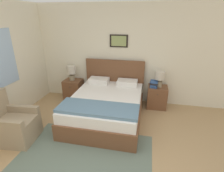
% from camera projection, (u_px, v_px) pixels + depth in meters
% --- Properties ---
extents(wall_back, '(6.83, 0.09, 2.60)m').
position_uv_depth(wall_back, '(119.00, 55.00, 4.69)').
color(wall_back, beige).
rests_on(wall_back, ground_plane).
extents(wall_left, '(0.08, 5.29, 2.60)m').
position_uv_depth(wall_left, '(4.00, 64.00, 3.76)').
color(wall_left, beige).
rests_on(wall_left, ground_plane).
extents(area_rug_main, '(2.30, 1.51, 0.01)m').
position_uv_depth(area_rug_main, '(85.00, 155.00, 3.05)').
color(area_rug_main, slate).
rests_on(area_rug_main, ground_plane).
extents(bed, '(1.60, 2.06, 1.18)m').
position_uv_depth(bed, '(106.00, 106.00, 4.07)').
color(bed, brown).
rests_on(bed, ground_plane).
extents(armchair, '(0.83, 0.71, 0.95)m').
position_uv_depth(armchair, '(12.00, 125.00, 3.35)').
color(armchair, '#998466').
rests_on(armchair, ground_plane).
extents(nightstand_near_window, '(0.49, 0.45, 0.58)m').
position_uv_depth(nightstand_near_window, '(74.00, 90.00, 5.04)').
color(nightstand_near_window, brown).
rests_on(nightstand_near_window, ground_plane).
extents(nightstand_by_door, '(0.49, 0.45, 0.58)m').
position_uv_depth(nightstand_by_door, '(157.00, 97.00, 4.59)').
color(nightstand_by_door, brown).
rests_on(nightstand_by_door, ground_plane).
extents(table_lamp_near_window, '(0.25, 0.25, 0.41)m').
position_uv_depth(table_lamp_near_window, '(72.00, 71.00, 4.84)').
color(table_lamp_near_window, gray).
rests_on(table_lamp_near_window, nightstand_near_window).
extents(table_lamp_by_door, '(0.25, 0.25, 0.41)m').
position_uv_depth(table_lamp_by_door, '(160.00, 77.00, 4.38)').
color(table_lamp_by_door, gray).
rests_on(table_lamp_by_door, nightstand_by_door).
extents(book_thick_bottom, '(0.19, 0.21, 0.04)m').
position_uv_depth(book_thick_bottom, '(154.00, 86.00, 4.45)').
color(book_thick_bottom, '#335693').
rests_on(book_thick_bottom, nightstand_by_door).
extents(book_hardcover_middle, '(0.19, 0.28, 0.03)m').
position_uv_depth(book_hardcover_middle, '(154.00, 85.00, 4.44)').
color(book_hardcover_middle, '#335693').
rests_on(book_hardcover_middle, book_thick_bottom).
extents(book_novel_upper, '(0.22, 0.23, 0.02)m').
position_uv_depth(book_novel_upper, '(154.00, 84.00, 4.43)').
color(book_novel_upper, '#232328').
rests_on(book_novel_upper, book_hardcover_middle).
extents(book_slim_near_top, '(0.16, 0.22, 0.03)m').
position_uv_depth(book_slim_near_top, '(154.00, 83.00, 4.42)').
color(book_slim_near_top, '#232328').
rests_on(book_slim_near_top, book_novel_upper).
extents(book_paperback_top, '(0.21, 0.24, 0.03)m').
position_uv_depth(book_paperback_top, '(154.00, 82.00, 4.41)').
color(book_paperback_top, '#335693').
rests_on(book_paperback_top, book_slim_near_top).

